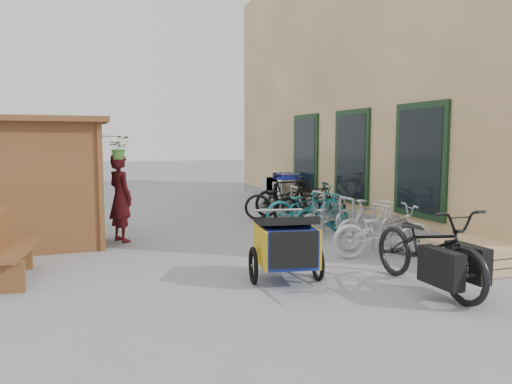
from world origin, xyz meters
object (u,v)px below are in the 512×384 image
object	(u,v)px
pallet_stack	(472,255)
bike_6	(283,200)
kiosk	(42,164)
bike_7	(286,195)
bike_4	(306,206)
bike_5	(310,203)
bench	(6,246)
bike_0	(383,231)
bike_1	(372,224)
bike_2	(327,217)
person_kiosk	(121,198)
shopping_carts	(280,187)
bike_3	(322,213)
child_trailer	(286,243)
cargo_bike	(429,248)

from	to	relation	value
pallet_stack	bike_6	bearing A→B (deg)	99.41
kiosk	bike_7	xyz separation A→B (m)	(5.74, 2.09, -1.01)
bike_4	bike_5	xyz separation A→B (m)	(0.23, 0.28, 0.04)
kiosk	bench	world-z (taller)	kiosk
bike_0	bench	bearing A→B (deg)	96.61
bike_1	bike_2	bearing A→B (deg)	2.29
person_kiosk	bike_1	world-z (taller)	person_kiosk
bike_7	bike_4	bearing A→B (deg)	164.84
person_kiosk	bike_7	xyz separation A→B (m)	(4.37, 1.95, -0.32)
bike_1	bike_5	world-z (taller)	bike_5
bike_2	shopping_carts	bearing A→B (deg)	-29.26
person_kiosk	bike_4	distance (m)	4.11
bike_3	bike_2	bearing A→B (deg)	164.66
bike_5	bike_6	distance (m)	0.95
bike_4	bike_6	bearing A→B (deg)	11.26
child_trailer	cargo_bike	size ratio (longest dim) A/B	0.80
pallet_stack	bike_4	xyz separation A→B (m)	(-0.82, 4.17, 0.28)
person_kiosk	bike_7	distance (m)	4.80
pallet_stack	bike_7	size ratio (longest dim) A/B	0.66
person_kiosk	bike_1	size ratio (longest dim) A/B	1.12
bike_6	bike_5	bearing A→B (deg)	-145.07
bench	child_trailer	distance (m)	3.94
shopping_carts	bike_3	world-z (taller)	shopping_carts
cargo_bike	bike_0	bearing A→B (deg)	74.73
cargo_bike	person_kiosk	size ratio (longest dim) A/B	1.25
shopping_carts	bike_5	size ratio (longest dim) A/B	0.92
bike_1	bike_7	distance (m)	4.25
bike_3	bike_5	xyz separation A→B (m)	(0.25, 1.11, 0.08)
bike_0	bike_7	distance (m)	4.88
bike_6	person_kiosk	bearing A→B (deg)	125.00
shopping_carts	bike_0	xyz separation A→B (m)	(-0.88, -6.51, -0.15)
bike_0	bike_7	world-z (taller)	bike_7
shopping_carts	kiosk	bearing A→B (deg)	-149.22
pallet_stack	bike_7	world-z (taller)	bike_7
cargo_bike	bike_2	xyz separation A→B (m)	(0.51, 3.77, -0.16)
bike_2	bike_5	distance (m)	1.38
bike_6	kiosk	bearing A→B (deg)	121.94
person_kiosk	bike_1	bearing A→B (deg)	-143.20
kiosk	shopping_carts	size ratio (longest dim) A/B	1.55
kiosk	bike_1	size ratio (longest dim) A/B	1.62
kiosk	bike_3	xyz separation A→B (m)	(5.44, -0.52, -1.10)
person_kiosk	bike_3	bearing A→B (deg)	-123.95
pallet_stack	child_trailer	size ratio (longest dim) A/B	0.70
bike_4	bike_7	xyz separation A→B (m)	(0.28, 1.79, 0.05)
kiosk	person_kiosk	bearing A→B (deg)	5.98
kiosk	child_trailer	size ratio (longest dim) A/B	1.45
bench	bike_7	bearing A→B (deg)	43.62
kiosk	bike_7	world-z (taller)	kiosk
cargo_bike	bike_5	xyz separation A→B (m)	(0.77, 5.12, -0.04)
pallet_stack	bike_1	xyz separation A→B (m)	(-0.69, 1.72, 0.25)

